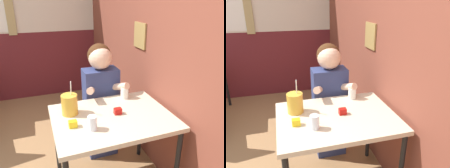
{
  "view_description": "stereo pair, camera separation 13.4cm",
  "coord_description": "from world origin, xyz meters",
  "views": [
    {
      "loc": [
        0.3,
        -1.03,
        1.61
      ],
      "look_at": [
        0.88,
        0.54,
        0.95
      ],
      "focal_mm": 35.0,
      "sensor_mm": 36.0,
      "label": 1
    },
    {
      "loc": [
        0.43,
        -1.07,
        1.61
      ],
      "look_at": [
        0.88,
        0.54,
        0.95
      ],
      "focal_mm": 35.0,
      "sensor_mm": 36.0,
      "label": 2
    }
  ],
  "objects": [
    {
      "name": "condiment_ketchup",
      "position": [
        0.88,
        0.41,
        0.76
      ],
      "size": [
        0.06,
        0.04,
        0.05
      ],
      "color": "#B7140F",
      "rests_on": "main_table"
    },
    {
      "name": "back_wall",
      "position": [
        -0.02,
        2.75,
        1.36
      ],
      "size": [
        5.67,
        0.09,
        2.7
      ],
      "color": "beige",
      "rests_on": "ground_plane"
    },
    {
      "name": "cocktail_pitcher",
      "position": [
        0.52,
        0.55,
        0.82
      ],
      "size": [
        0.13,
        0.13,
        0.28
      ],
      "color": "gold",
      "rests_on": "main_table"
    },
    {
      "name": "glass_near_pitcher",
      "position": [
        0.63,
        0.26,
        0.79
      ],
      "size": [
        0.07,
        0.07,
        0.11
      ],
      "color": "silver",
      "rests_on": "main_table"
    },
    {
      "name": "main_table",
      "position": [
        0.83,
        0.4,
        0.66
      ],
      "size": [
        0.94,
        0.72,
        0.74
      ],
      "color": "beige",
      "rests_on": "ground_plane"
    },
    {
      "name": "glass_center",
      "position": [
        1.05,
        0.67,
        0.79
      ],
      "size": [
        0.07,
        0.07,
        0.1
      ],
      "color": "silver",
      "rests_on": "main_table"
    },
    {
      "name": "brick_wall_right",
      "position": [
        1.36,
        1.36,
        1.35
      ],
      "size": [
        0.08,
        4.72,
        2.7
      ],
      "color": "brown",
      "rests_on": "ground_plane"
    },
    {
      "name": "condiment_mustard",
      "position": [
        0.5,
        0.34,
        0.76
      ],
      "size": [
        0.06,
        0.04,
        0.05
      ],
      "color": "yellow",
      "rests_on": "main_table"
    },
    {
      "name": "person_seated",
      "position": [
        0.89,
        0.9,
        0.66
      ],
      "size": [
        0.42,
        0.42,
        1.21
      ],
      "color": "navy",
      "rests_on": "ground_plane"
    }
  ]
}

